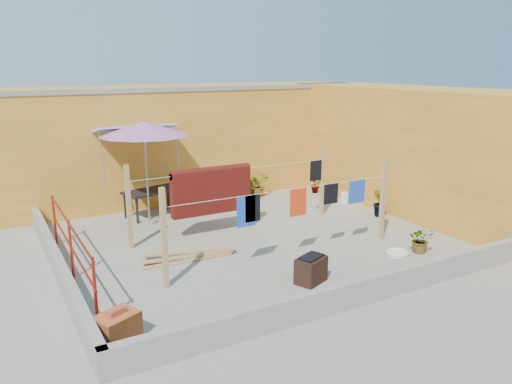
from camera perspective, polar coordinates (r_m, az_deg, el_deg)
ground at (r=11.19m, az=-0.44°, el=-5.44°), size 80.00×80.00×0.00m
wall_back at (r=15.14m, az=-7.45°, el=5.97°), size 11.00×3.27×3.21m
wall_right at (r=13.98m, az=18.60°, el=4.61°), size 2.40×9.00×3.20m
parapet_front at (r=8.39m, az=11.71°, el=-11.15°), size 8.30×0.16×0.44m
parapet_left at (r=9.93m, az=-21.71°, el=-7.78°), size 0.16×7.30×0.44m
red_railing at (r=9.60m, az=-20.46°, el=-5.23°), size 0.05×4.20×1.10m
clothesline_rig at (r=11.18m, az=-4.08°, el=-0.13°), size 5.09×2.35×1.80m
patio_umbrella at (r=12.15m, az=-12.64°, el=7.02°), size 2.39×2.39×2.57m
outdoor_table at (r=13.01m, az=-11.71°, el=-0.04°), size 1.60×1.06×0.69m
brick_stack at (r=7.50m, az=-15.60°, el=-14.69°), size 0.70×0.62×0.50m
lumber_pile at (r=10.16m, az=-7.69°, el=-7.30°), size 1.99×0.68×0.12m
brazier at (r=9.05m, az=6.30°, el=-8.78°), size 0.66×0.56×0.50m
white_basin at (r=10.69m, az=15.83°, el=-6.72°), size 0.47×0.47×0.08m
water_jug_a at (r=14.21m, az=10.06°, el=-0.67°), size 0.23×0.23×0.36m
water_jug_b at (r=13.93m, az=4.24°, el=-0.81°), size 0.22×0.22×0.34m
green_hose at (r=14.16m, az=4.77°, el=-1.07°), size 0.48×0.48×0.07m
plant_back_a at (r=14.68m, az=0.23°, el=0.86°), size 0.70×0.62×0.72m
plant_back_b at (r=14.55m, az=-0.84°, el=0.56°), size 0.38×0.38×0.64m
plant_right_a at (r=15.20m, az=6.83°, el=1.42°), size 0.48×0.38×0.82m
plant_right_b at (r=13.09m, az=14.02°, el=-1.22°), size 0.46×0.50×0.74m
plant_right_c at (r=10.89m, az=18.36°, el=-5.18°), size 0.67×0.66×0.57m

